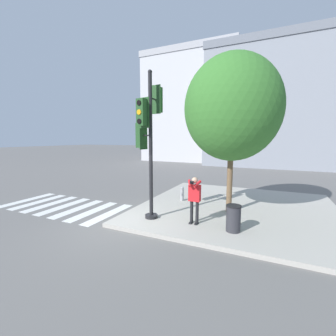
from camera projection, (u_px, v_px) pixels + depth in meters
The scene contains 10 objects.
ground_plane at pixel (123, 225), 8.12m from camera, with size 160.00×160.00×0.00m, color slate.
sidewalk_corner at pixel (236, 208), 9.82m from camera, with size 8.00×8.00×0.14m.
crosswalk_stripes at pixel (64, 206), 10.30m from camera, with size 5.60×2.82×0.01m.
traffic_signal_pole at pixel (148, 131), 8.06m from camera, with size 0.87×1.25×5.31m.
person_photographer at pixel (194, 196), 7.74m from camera, with size 0.50×0.53×1.64m.
street_tree at pixel (232, 108), 8.59m from camera, with size 3.67×3.67×6.12m.
fire_hydrant at pixel (182, 194), 10.69m from camera, with size 0.17×0.23×0.68m.
trash_bin at pixel (233, 218), 7.14m from camera, with size 0.48×0.48×0.86m.
building_left at pixel (195, 109), 32.40m from camera, with size 12.82×9.63×14.61m.
building_right at pixel (288, 106), 25.33m from camera, with size 17.27×9.36×13.33m.
Camera 1 is at (4.73, -6.39, 3.09)m, focal length 24.00 mm.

